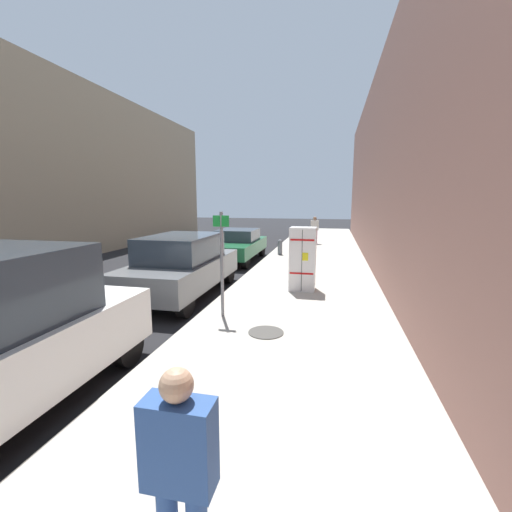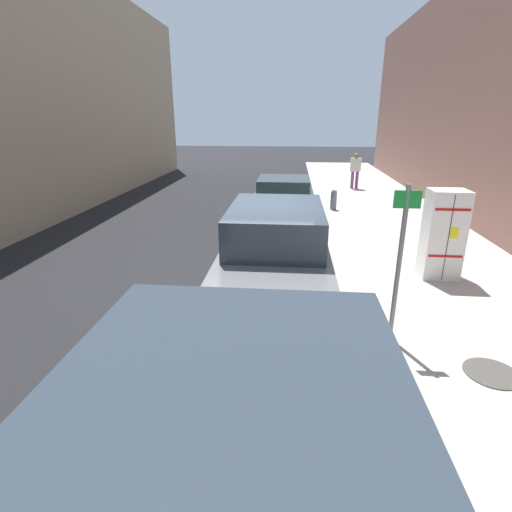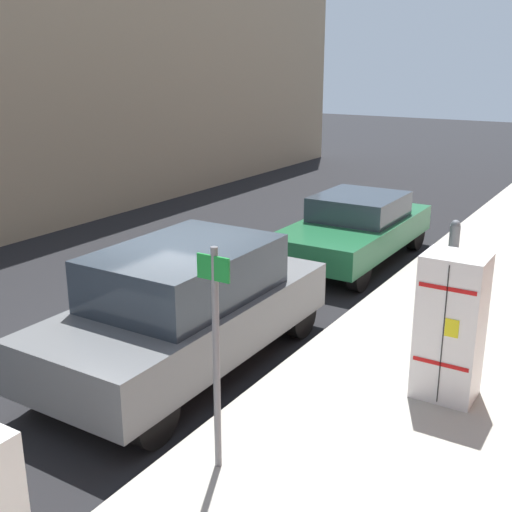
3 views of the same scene
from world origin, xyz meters
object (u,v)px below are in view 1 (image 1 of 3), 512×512
Objects in this scene: discarded_refrigerator at (303,259)px; pedestrian_walking_far at (315,228)px; parked_sedan_green at (237,245)px; parked_suv_gray at (182,265)px; pedestrian_standing_near at (180,469)px; street_sign_post at (222,258)px; fire_hydrant at (280,247)px.

discarded_refrigerator is 10.73m from pedestrian_walking_far.
parked_sedan_green is 5.79m from parked_suv_gray.
parked_suv_gray is (3.27, -7.14, -0.16)m from pedestrian_standing_near.
fire_hydrant is at bearing -89.74° from street_sign_post.
street_sign_post is 0.50× the size of parked_suv_gray.
discarded_refrigerator is at bearing -120.15° from street_sign_post.
parked_sedan_green is (3.37, -4.97, -0.32)m from discarded_refrigerator.
pedestrian_walking_far is at bearing -105.22° from parked_suv_gray.
street_sign_post reaches higher than discarded_refrigerator.
street_sign_post is 5.50m from pedestrian_standing_near.
pedestrian_walking_far is at bearing -71.08° from pedestrian_standing_near.
fire_hydrant is at bearing -104.22° from parked_suv_gray.
parked_sedan_green is at bearing -90.00° from parked_suv_gray.
pedestrian_standing_near is (-1.50, 14.15, 0.54)m from fire_hydrant.
street_sign_post is at bearing 103.37° from parked_sedan_green.
street_sign_post reaches higher than pedestrian_walking_far.
pedestrian_walking_far is (-1.33, -13.40, -0.41)m from street_sign_post.
parked_sedan_green is (3.27, -12.93, -0.32)m from pedestrian_standing_near.
discarded_refrigerator reaches higher than fire_hydrant.
pedestrian_walking_far is 1.00× the size of pedestrian_standing_near.
pedestrian_walking_far reaches higher than parked_sedan_green.
pedestrian_standing_near is (0.09, 7.96, 0.00)m from discarded_refrigerator.
parked_suv_gray reaches higher than pedestrian_walking_far.
parked_suv_gray is at bearing 75.78° from fire_hydrant.
street_sign_post is 2.66m from parked_suv_gray.
parked_suv_gray is at bearing -46.86° from pedestrian_standing_near.
street_sign_post is at bearing -56.08° from pedestrian_standing_near.
pedestrian_walking_far is at bearing -118.63° from parked_sedan_green.
pedestrian_walking_far is 0.34× the size of parked_suv_gray.
discarded_refrigerator reaches higher than pedestrian_standing_near.
fire_hydrant is 7.24m from parked_suv_gray.
fire_hydrant is at bearing -75.59° from discarded_refrigerator.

